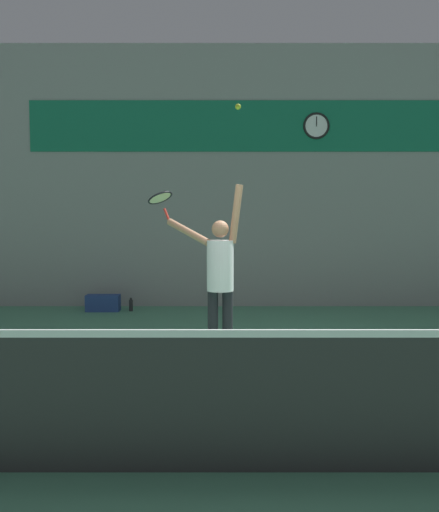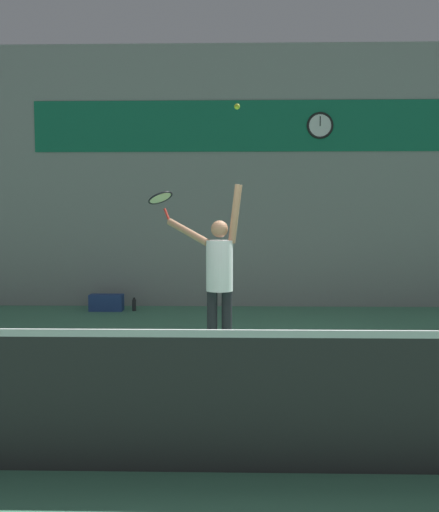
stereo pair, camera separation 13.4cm
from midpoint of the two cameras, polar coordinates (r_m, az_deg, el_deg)
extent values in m
plane|color=#4C8C6B|center=(5.04, 4.00, -15.20)|extent=(18.00, 18.00, 0.00)
cube|color=gray|center=(9.71, 2.63, 8.99)|extent=(18.00, 0.10, 5.00)
cube|color=#146B4C|center=(9.78, 2.66, 14.62)|extent=(7.83, 0.02, 0.96)
cylinder|color=white|center=(9.92, 11.81, 14.39)|extent=(0.46, 0.02, 0.46)
torus|color=black|center=(9.92, 11.81, 14.39)|extent=(0.50, 0.05, 0.50)
cube|color=black|center=(9.92, 11.83, 14.86)|extent=(0.02, 0.01, 0.18)
cube|color=#2D2D2D|center=(3.42, 5.38, -16.62)|extent=(8.57, 0.01, 0.91)
cube|color=white|center=(3.28, 5.43, -8.83)|extent=(8.57, 0.02, 0.05)
cylinder|color=black|center=(6.24, -0.22, -7.63)|extent=(0.13, 0.13, 0.80)
cylinder|color=black|center=(6.24, 1.46, -7.63)|extent=(0.13, 0.13, 0.80)
cylinder|color=white|center=(6.14, 0.63, -1.11)|extent=(0.33, 0.33, 0.62)
sphere|color=tan|center=(6.11, 0.63, 3.11)|extent=(0.21, 0.21, 0.21)
cylinder|color=tan|center=(6.08, 2.43, 4.82)|extent=(0.21, 0.19, 0.72)
cylinder|color=tan|center=(6.34, -3.03, 2.77)|extent=(0.60, 0.51, 0.34)
cylinder|color=red|center=(6.60, -5.43, 4.68)|extent=(0.11, 0.09, 0.19)
torus|color=black|center=(6.69, -6.20, 6.61)|extent=(0.45, 0.46, 0.18)
cylinder|color=beige|center=(6.69, -6.20, 6.61)|extent=(0.38, 0.39, 0.14)
sphere|color=#CCDB2D|center=(6.12, 2.68, 16.69)|extent=(0.07, 0.07, 0.07)
cylinder|color=#262628|center=(9.38, -9.33, -5.56)|extent=(0.07, 0.07, 0.21)
cylinder|color=black|center=(9.36, -9.34, -4.82)|extent=(0.04, 0.04, 0.04)
cube|color=navy|center=(9.48, -12.40, -5.22)|extent=(0.61, 0.24, 0.30)
camera|label=1|loc=(0.07, -89.37, 0.04)|focal=35.00mm
camera|label=2|loc=(0.07, 90.63, -0.04)|focal=35.00mm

